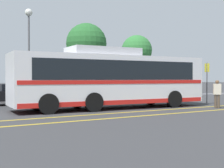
% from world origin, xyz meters
% --- Properties ---
extents(ground_plane, '(220.00, 220.00, 0.00)m').
position_xyz_m(ground_plane, '(0.00, 0.00, 0.00)').
color(ground_plane, '#38383A').
extents(lane_strip_0, '(31.34, 0.20, 0.01)m').
position_xyz_m(lane_strip_0, '(0.45, -2.67, 0.00)').
color(lane_strip_0, gold).
rests_on(lane_strip_0, ground_plane).
extents(lane_strip_1, '(31.34, 0.20, 0.01)m').
position_xyz_m(lane_strip_1, '(0.45, -4.29, 0.00)').
color(lane_strip_1, gold).
rests_on(lane_strip_1, ground_plane).
extents(curb_strip, '(39.34, 0.36, 0.15)m').
position_xyz_m(curb_strip, '(0.45, 6.65, 0.07)').
color(curb_strip, '#99999E').
rests_on(curb_strip, ground_plane).
extents(transit_bus, '(11.78, 3.34, 3.44)m').
position_xyz_m(transit_bus, '(0.44, -0.47, 1.73)').
color(transit_bus, silver).
rests_on(transit_bus, ground_plane).
extents(parked_car_1, '(3.95, 1.85, 1.38)m').
position_xyz_m(parked_car_1, '(-3.89, 5.06, 0.70)').
color(parked_car_1, black).
rests_on(parked_car_1, ground_plane).
extents(parked_car_2, '(4.69, 2.07, 1.31)m').
position_xyz_m(parked_car_2, '(1.18, 5.42, 0.68)').
color(parked_car_2, '#9E9EA3').
rests_on(parked_car_2, ground_plane).
extents(pedestrian_0, '(0.47, 0.43, 1.63)m').
position_xyz_m(pedestrian_0, '(5.74, -3.52, 0.92)').
color(pedestrian_0, brown).
rests_on(pedestrian_0, ground_plane).
extents(bus_stop_sign, '(0.07, 0.40, 2.76)m').
position_xyz_m(bus_stop_sign, '(7.05, -1.60, 1.73)').
color(bus_stop_sign, '#59595E').
rests_on(bus_stop_sign, ground_plane).
extents(street_lamp, '(0.56, 0.56, 7.03)m').
position_xyz_m(street_lamp, '(-1.87, 7.86, 5.29)').
color(street_lamp, '#59595E').
rests_on(street_lamp, ground_plane).
extents(tree_1, '(3.23, 3.23, 6.30)m').
position_xyz_m(tree_1, '(10.56, 11.00, 4.66)').
color(tree_1, '#513823').
rests_on(tree_1, ground_plane).
extents(tree_2, '(3.47, 3.47, 6.46)m').
position_xyz_m(tree_2, '(3.21, 8.23, 4.70)').
color(tree_2, '#513823').
rests_on(tree_2, ground_plane).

